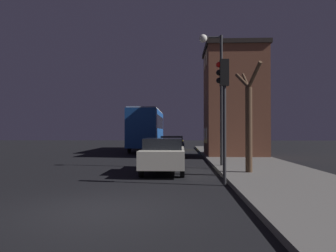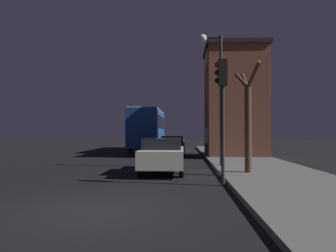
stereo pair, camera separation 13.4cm
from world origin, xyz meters
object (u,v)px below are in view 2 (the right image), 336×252
Objects in this scene: bus at (148,127)px; bare_tree at (248,119)px; streetlamp at (215,77)px; traffic_light at (222,95)px; car_near_lane at (163,154)px; car_far_lane at (175,142)px; car_mid_lane at (173,145)px.

bare_tree is at bearing -71.24° from bus.
streetlamp is at bearing -71.89° from bus.
streetlamp is 5.36m from traffic_light.
bare_tree is 4.00m from car_near_lane.
traffic_light reaches higher than car_far_lane.
bare_tree is at bearing -71.92° from car_mid_lane.
bare_tree reaches higher than car_mid_lane.
car_far_lane is (-3.43, 19.09, -1.58)m from bare_tree.
streetlamp reaches higher than car_near_lane.
streetlamp is 1.41× the size of car_near_lane.
traffic_light is 21.78m from car_far_lane.
car_near_lane is at bearing -90.77° from car_mid_lane.
streetlamp reaches higher than car_mid_lane.
traffic_light is 0.97× the size of bare_tree.
streetlamp reaches higher than car_far_lane.
car_near_lane is 1.15× the size of car_mid_lane.
traffic_light is 1.07× the size of car_mid_lane.
car_far_lane is at bearing 89.53° from car_near_lane.
bus is (-6.05, 17.82, -0.04)m from bare_tree.
bus reaches higher than car_near_lane.
car_mid_lane reaches higher than car_far_lane.
car_far_lane is at bearing 25.77° from bus.
streetlamp is at bearing -81.93° from car_far_lane.
traffic_light is 20.84m from bus.
streetlamp is 1.71× the size of car_far_lane.
bus is (-4.95, 15.14, -2.25)m from streetlamp.
car_mid_lane is at bearing 108.08° from bare_tree.
traffic_light is 4.66m from car_near_lane.
streetlamp is at bearing 87.15° from traffic_light.
streetlamp is 1.63× the size of car_mid_lane.
car_mid_lane is 8.52m from car_far_lane.
car_near_lane is at bearing -90.47° from car_far_lane.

